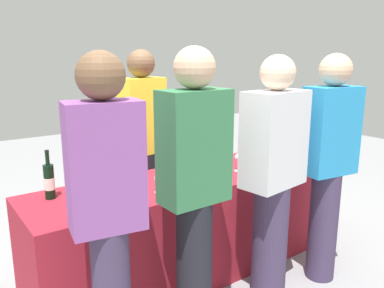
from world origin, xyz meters
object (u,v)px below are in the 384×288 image
(wine_bottle_0, at_px, (49,181))
(wine_glass_0, at_px, (159,179))
(wine_bottle_1, at_px, (81,175))
(server_pouring, at_px, (143,141))
(wine_glass_1, at_px, (239,158))
(wine_glass_2, at_px, (271,155))
(guest_0, at_px, (107,209))
(wine_bottle_2, at_px, (121,168))
(guest_1, at_px, (194,186))
(wine_bottle_3, at_px, (171,161))
(guest_2, at_px, (273,175))
(wine_bottle_5, at_px, (242,146))
(wine_bottle_4, at_px, (227,149))
(guest_3, at_px, (328,161))
(wine_bottle_6, at_px, (265,144))

(wine_bottle_0, xyz_separation_m, wine_glass_0, (0.62, -0.31, -0.02))
(wine_bottle_1, bearing_deg, server_pouring, 32.08)
(wine_glass_0, xyz_separation_m, server_pouring, (0.30, 0.76, 0.08))
(wine_glass_1, relative_size, wine_glass_2, 1.06)
(wine_glass_1, bearing_deg, wine_glass_2, -12.06)
(guest_0, bearing_deg, wine_bottle_0, 104.68)
(wine_bottle_2, relative_size, guest_1, 0.19)
(wine_bottle_3, distance_m, guest_1, 0.77)
(guest_0, distance_m, guest_2, 1.17)
(wine_bottle_5, xyz_separation_m, server_pouring, (-0.74, 0.43, 0.06))
(wine_bottle_3, distance_m, wine_bottle_5, 0.76)
(guest_2, bearing_deg, wine_bottle_4, 65.00)
(guest_1, bearing_deg, wine_bottle_3, 66.58)
(wine_bottle_3, bearing_deg, wine_bottle_4, 0.59)
(wine_bottle_2, bearing_deg, server_pouring, 46.33)
(guest_3, bearing_deg, guest_1, -174.96)
(wine_glass_0, relative_size, wine_glass_2, 0.97)
(wine_glass_0, xyz_separation_m, guest_2, (0.61, -0.44, 0.03))
(guest_3, bearing_deg, wine_bottle_0, 164.10)
(wine_bottle_2, distance_m, server_pouring, 0.61)
(server_pouring, xyz_separation_m, guest_3, (0.82, -1.25, -0.03))
(wine_bottle_5, height_order, guest_2, guest_2)
(wine_bottle_3, height_order, wine_bottle_5, wine_bottle_5)
(wine_bottle_0, relative_size, guest_0, 0.19)
(wine_bottle_1, bearing_deg, guest_3, -27.52)
(wine_glass_0, height_order, server_pouring, server_pouring)
(guest_3, bearing_deg, guest_2, -177.32)
(wine_bottle_1, xyz_separation_m, wine_glass_2, (1.47, -0.31, -0.02))
(wine_glass_1, bearing_deg, guest_2, -106.88)
(wine_glass_1, bearing_deg, wine_bottle_4, 69.20)
(wine_bottle_4, distance_m, guest_2, 0.77)
(guest_2, bearing_deg, wine_glass_2, 37.48)
(guest_0, bearing_deg, wine_bottle_4, 37.42)
(wine_glass_2, xyz_separation_m, guest_0, (-1.61, -0.43, 0.07))
(wine_bottle_5, relative_size, wine_bottle_6, 0.94)
(wine_bottle_3, bearing_deg, wine_glass_1, -25.70)
(wine_glass_0, bearing_deg, wine_bottle_2, 110.62)
(wine_bottle_1, relative_size, server_pouring, 0.19)
(wine_glass_2, xyz_separation_m, server_pouring, (-0.75, 0.76, 0.07))
(wine_bottle_2, relative_size, wine_glass_2, 2.41)
(wine_glass_2, distance_m, guest_2, 0.62)
(wine_bottle_2, bearing_deg, guest_3, -33.18)
(wine_bottle_6, bearing_deg, guest_1, -152.59)
(wine_bottle_4, bearing_deg, wine_bottle_3, -179.41)
(wine_bottle_3, xyz_separation_m, wine_bottle_6, (0.95, -0.05, 0.01))
(wine_glass_2, height_order, guest_3, guest_3)
(wine_bottle_0, height_order, wine_glass_0, wine_bottle_0)
(wine_bottle_4, xyz_separation_m, guest_0, (-1.41, -0.73, 0.05))
(wine_bottle_2, xyz_separation_m, wine_glass_2, (1.17, -0.32, -0.02))
(wine_bottle_2, distance_m, wine_glass_1, 0.92)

